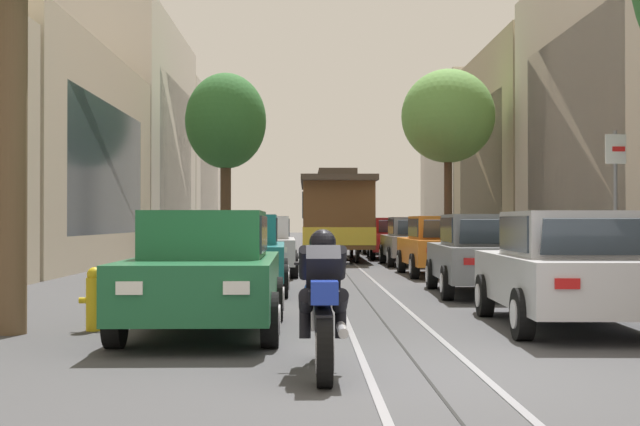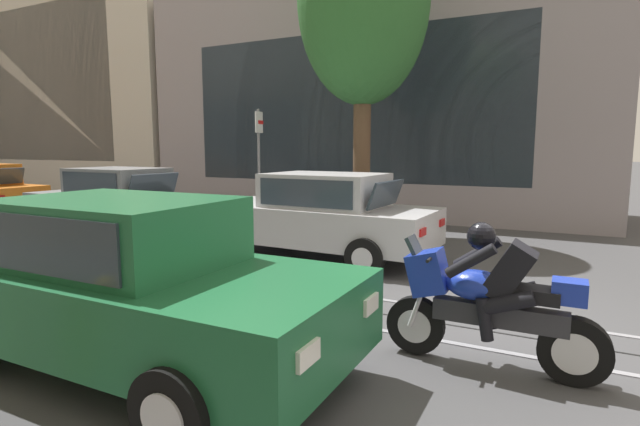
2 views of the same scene
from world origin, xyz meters
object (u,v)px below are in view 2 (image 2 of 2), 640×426
at_px(parked_car_grey_second_right, 116,201).
at_px(street_tree_kerb_right_near, 363,0).
at_px(motorcycle_with_rider, 492,301).
at_px(parked_car_green_near_left, 127,283).
at_px(parked_car_silver_near_right, 320,215).
at_px(street_sign_post, 259,158).

xyz_separation_m(parked_car_grey_second_right, street_tree_kerb_right_near, (2.52, -5.16, 4.47)).
bearing_deg(motorcycle_with_rider, parked_car_green_near_left, 115.71).
bearing_deg(parked_car_grey_second_right, street_tree_kerb_right_near, -63.93).
height_order(parked_car_green_near_left, motorcycle_with_rider, parked_car_green_near_left).
xyz_separation_m(parked_car_silver_near_right, parked_car_grey_second_right, (-0.03, 5.35, 0.00)).
xyz_separation_m(street_tree_kerb_right_near, street_sign_post, (-0.98, 2.16, -3.46)).
distance_m(parked_car_silver_near_right, parked_car_grey_second_right, 5.35).
height_order(parked_car_grey_second_right, street_tree_kerb_right_near, street_tree_kerb_right_near).
height_order(motorcycle_with_rider, street_sign_post, street_sign_post).
distance_m(parked_car_green_near_left, street_tree_kerb_right_near, 8.62).
bearing_deg(motorcycle_with_rider, parked_car_grey_second_right, 69.25).
height_order(parked_car_silver_near_right, street_tree_kerb_right_near, street_tree_kerb_right_near).
relative_size(parked_car_silver_near_right, street_sign_post, 1.51).
bearing_deg(parked_car_grey_second_right, parked_car_green_near_left, -129.70).
bearing_deg(parked_car_green_near_left, street_tree_kerb_right_near, 5.03).
distance_m(parked_car_silver_near_right, motorcycle_with_rider, 4.87).
bearing_deg(street_tree_kerb_right_near, parked_car_grey_second_right, 116.07).
distance_m(parked_car_grey_second_right, motorcycle_with_rider, 9.46).
relative_size(parked_car_green_near_left, motorcycle_with_rider, 2.20).
distance_m(street_tree_kerb_right_near, motorcycle_with_rider, 8.34).
xyz_separation_m(parked_car_green_near_left, parked_car_grey_second_right, (4.82, 5.80, 0.00)).
bearing_deg(parked_car_silver_near_right, street_tree_kerb_right_near, 4.47).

